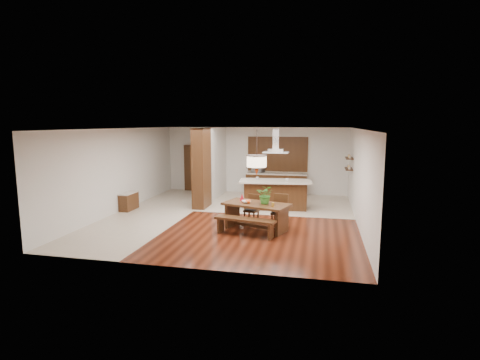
% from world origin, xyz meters
% --- Properties ---
extents(room_shell, '(9.00, 9.04, 2.92)m').
position_xyz_m(room_shell, '(0.00, 0.00, 2.06)').
color(room_shell, '#3C150A').
rests_on(room_shell, ground).
extents(tile_hallway, '(2.50, 9.00, 0.01)m').
position_xyz_m(tile_hallway, '(-2.75, 0.00, 0.01)').
color(tile_hallway, beige).
rests_on(tile_hallway, ground).
extents(tile_kitchen, '(5.50, 4.00, 0.01)m').
position_xyz_m(tile_kitchen, '(1.25, 2.50, 0.01)').
color(tile_kitchen, beige).
rests_on(tile_kitchen, ground).
extents(soffit_band, '(8.00, 9.00, 0.02)m').
position_xyz_m(soffit_band, '(0.00, 0.00, 2.88)').
color(soffit_band, '#3A200E').
rests_on(soffit_band, room_shell).
extents(partition_pier, '(0.45, 1.00, 2.90)m').
position_xyz_m(partition_pier, '(-1.40, 1.20, 1.45)').
color(partition_pier, black).
rests_on(partition_pier, ground).
extents(partition_stub, '(0.18, 2.40, 2.90)m').
position_xyz_m(partition_stub, '(-1.40, 3.30, 1.45)').
color(partition_stub, silver).
rests_on(partition_stub, ground).
extents(hallway_console, '(0.37, 0.88, 0.63)m').
position_xyz_m(hallway_console, '(-3.81, 0.20, 0.32)').
color(hallway_console, black).
rests_on(hallway_console, ground).
extents(hallway_doorway, '(1.10, 0.20, 2.10)m').
position_xyz_m(hallway_doorway, '(-2.70, 4.40, 1.05)').
color(hallway_doorway, black).
rests_on(hallway_doorway, ground).
extents(rear_counter, '(2.60, 0.62, 0.95)m').
position_xyz_m(rear_counter, '(1.00, 4.20, 0.48)').
color(rear_counter, black).
rests_on(rear_counter, ground).
extents(kitchen_window, '(2.60, 0.08, 1.50)m').
position_xyz_m(kitchen_window, '(1.00, 4.46, 1.75)').
color(kitchen_window, olive).
rests_on(kitchen_window, room_shell).
extents(shelf_lower, '(0.26, 0.90, 0.04)m').
position_xyz_m(shelf_lower, '(3.87, 2.60, 1.40)').
color(shelf_lower, black).
rests_on(shelf_lower, room_shell).
extents(shelf_upper, '(0.26, 0.90, 0.04)m').
position_xyz_m(shelf_upper, '(3.87, 2.60, 1.80)').
color(shelf_upper, black).
rests_on(shelf_upper, room_shell).
extents(dining_table, '(2.07, 1.47, 0.78)m').
position_xyz_m(dining_table, '(1.07, -1.28, 0.58)').
color(dining_table, black).
rests_on(dining_table, ground).
extents(dining_bench, '(1.77, 0.73, 0.49)m').
position_xyz_m(dining_bench, '(0.86, -1.92, 0.24)').
color(dining_bench, black).
rests_on(dining_bench, ground).
extents(dining_chair_left, '(0.48, 0.48, 0.88)m').
position_xyz_m(dining_chair_left, '(0.79, -0.59, 0.44)').
color(dining_chair_left, black).
rests_on(dining_chair_left, ground).
extents(dining_chair_right, '(0.49, 0.49, 0.98)m').
position_xyz_m(dining_chair_right, '(1.69, -0.87, 0.49)').
color(dining_chair_right, black).
rests_on(dining_chair_right, ground).
extents(pendant_lantern, '(0.64, 0.64, 1.31)m').
position_xyz_m(pendant_lantern, '(1.07, -1.28, 2.25)').
color(pendant_lantern, '#F7DFBD').
rests_on(pendant_lantern, room_shell).
extents(foliage_plant, '(0.54, 0.48, 0.54)m').
position_xyz_m(foliage_plant, '(1.33, -1.30, 1.05)').
color(foliage_plant, '#347B29').
rests_on(foliage_plant, dining_table).
extents(fruit_bowl, '(0.35, 0.35, 0.06)m').
position_xyz_m(fruit_bowl, '(0.77, -1.27, 0.81)').
color(fruit_bowl, beige).
rests_on(fruit_bowl, dining_table).
extents(napkin_cone, '(0.14, 0.14, 0.22)m').
position_xyz_m(napkin_cone, '(0.58, -0.99, 0.89)').
color(napkin_cone, '#A00B15').
rests_on(napkin_cone, dining_table).
extents(gold_ornament, '(0.08, 0.08, 0.11)m').
position_xyz_m(gold_ornament, '(1.58, -1.58, 0.84)').
color(gold_ornament, gold).
rests_on(gold_ornament, dining_table).
extents(kitchen_island, '(2.64, 1.37, 1.05)m').
position_xyz_m(kitchen_island, '(1.27, 1.52, 0.54)').
color(kitchen_island, black).
rests_on(kitchen_island, ground).
extents(range_hood, '(0.90, 0.55, 0.87)m').
position_xyz_m(range_hood, '(1.27, 1.53, 2.46)').
color(range_hood, silver).
rests_on(range_hood, room_shell).
extents(island_cup, '(0.15, 0.15, 0.09)m').
position_xyz_m(island_cup, '(1.70, 1.42, 1.09)').
color(island_cup, silver).
rests_on(island_cup, kitchen_island).
extents(microwave, '(0.59, 0.50, 0.28)m').
position_xyz_m(microwave, '(0.18, 4.21, 1.09)').
color(microwave, '#AFB0B6').
rests_on(microwave, rear_counter).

